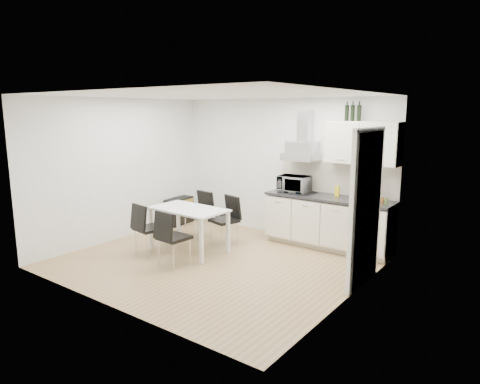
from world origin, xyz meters
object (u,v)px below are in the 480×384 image
(dining_table, at_px, (188,213))
(chair_near_right, at_px, (174,238))
(kitchenette, at_px, (331,201))
(floor_speaker, at_px, (221,216))
(guitar_amp, at_px, (179,211))
(chair_near_left, at_px, (150,229))
(chair_far_left, at_px, (198,216))
(chair_far_right, at_px, (224,221))

(dining_table, relative_size, chair_near_right, 1.51)
(kitchenette, distance_m, floor_speaker, 2.68)
(guitar_amp, bearing_deg, chair_near_left, -65.76)
(chair_far_left, xyz_separation_m, chair_far_right, (0.64, -0.03, 0.00))
(kitchenette, relative_size, chair_far_left, 2.86)
(chair_near_right, height_order, guitar_amp, chair_near_right)
(kitchenette, distance_m, dining_table, 2.46)
(chair_far_left, relative_size, chair_far_right, 1.00)
(chair_far_left, bearing_deg, dining_table, 125.41)
(chair_far_right, relative_size, guitar_amp, 1.27)
(chair_far_left, relative_size, chair_near_left, 1.00)
(chair_near_left, height_order, chair_near_right, same)
(chair_near_left, relative_size, floor_speaker, 2.92)
(dining_table, distance_m, chair_far_left, 0.77)
(floor_speaker, bearing_deg, chair_near_right, -63.45)
(chair_far_right, xyz_separation_m, guitar_amp, (-1.69, 0.59, -0.16))
(dining_table, height_order, guitar_amp, dining_table)
(dining_table, height_order, chair_far_left, chair_far_left)
(kitchenette, bearing_deg, dining_table, -139.47)
(kitchenette, relative_size, chair_near_left, 2.86)
(chair_far_right, height_order, floor_speaker, chair_far_right)
(chair_far_right, height_order, chair_near_left, same)
(kitchenette, xyz_separation_m, dining_table, (-1.87, -1.60, -0.17))
(floor_speaker, bearing_deg, chair_far_right, -45.35)
(kitchenette, distance_m, chair_far_left, 2.46)
(guitar_amp, xyz_separation_m, floor_speaker, (0.68, 0.56, -0.13))
(chair_near_left, distance_m, guitar_amp, 2.01)
(kitchenette, xyz_separation_m, chair_far_right, (-1.59, -0.98, -0.39))
(kitchenette, bearing_deg, floor_speaker, 176.35)
(dining_table, relative_size, chair_far_right, 1.51)
(dining_table, xyz_separation_m, guitar_amp, (-1.41, 1.20, -0.38))
(kitchenette, height_order, chair_near_left, kitchenette)
(dining_table, bearing_deg, chair_near_left, -124.38)
(kitchenette, bearing_deg, chair_far_right, -148.18)
(kitchenette, xyz_separation_m, floor_speaker, (-2.59, 0.17, -0.68))
(chair_far_left, distance_m, floor_speaker, 1.21)
(chair_near_right, xyz_separation_m, floor_speaker, (-1.03, 2.41, -0.29))
(kitchenette, bearing_deg, chair_far_left, -156.87)
(chair_far_left, relative_size, guitar_amp, 1.27)
(chair_far_left, height_order, chair_far_right, same)
(chair_far_left, bearing_deg, chair_far_right, -176.88)
(dining_table, xyz_separation_m, chair_far_left, (-0.36, 0.64, -0.22))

